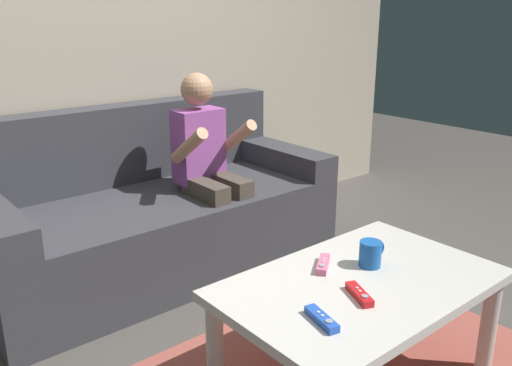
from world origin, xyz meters
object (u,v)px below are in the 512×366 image
Objects in this scene: game_remote_blue_center at (322,319)px; game_remote_red_far_corner at (359,294)px; person_seated_on_couch at (209,162)px; coffee_mug at (371,254)px; game_remote_pink_near_edge at (323,264)px; couch at (156,214)px; coffee_table at (360,296)px.

game_remote_red_far_corner is (0.20, 0.02, 0.00)m from game_remote_blue_center.
coffee_mug is (-0.05, -1.08, -0.10)m from person_seated_on_couch.
person_seated_on_couch is 1.01m from game_remote_pink_near_edge.
couch is at bearing 140.21° from person_seated_on_couch.
coffee_table is (0.05, -1.32, 0.07)m from couch.
coffee_table is 0.17m from coffee_mug.
game_remote_red_far_corner is (-0.04, -1.39, 0.15)m from couch.
game_remote_pink_near_edge is (-0.03, 0.15, 0.07)m from coffee_table.
couch reaches higher than coffee_mug.
coffee_table is at bearing -79.45° from game_remote_pink_near_edge.
person_seated_on_couch is 1.32m from game_remote_blue_center.
coffee_table is at bearing -98.30° from person_seated_on_couch.
coffee_table is 6.74× the size of game_remote_blue_center.
person_seated_on_couch reaches higher than coffee_table.
game_remote_red_far_corner is at bearing -91.72° from couch.
game_remote_pink_near_edge is 0.23m from game_remote_red_far_corner.
couch is at bearing 88.28° from game_remote_red_far_corner.
game_remote_red_far_corner is at bearing -149.23° from coffee_mug.
game_remote_red_far_corner is 0.25m from coffee_mug.
person_seated_on_couch reaches higher than game_remote_red_far_corner.
game_remote_blue_center is at bearing -99.67° from couch.
game_remote_pink_near_edge is (-0.19, -0.98, -0.14)m from person_seated_on_couch.
person_seated_on_couch reaches higher than couch.
game_remote_blue_center is 1.01× the size of game_remote_red_far_corner.
coffee_table is 0.17m from game_remote_pink_near_edge.
game_remote_pink_near_edge is 0.94× the size of game_remote_red_far_corner.
game_remote_blue_center is (-0.24, -1.41, 0.15)m from couch.
person_seated_on_couch reaches higher than game_remote_pink_near_edge.
game_remote_red_far_corner is (-0.07, -0.22, 0.00)m from game_remote_pink_near_edge.
person_seated_on_couch is 7.58× the size of game_remote_pink_near_edge.
person_seated_on_couch reaches higher than coffee_mug.
couch is at bearing 92.35° from coffee_table.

